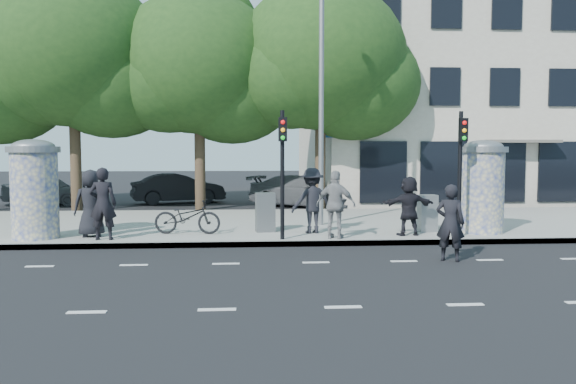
{
  "coord_description": "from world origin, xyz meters",
  "views": [
    {
      "loc": [
        -1.5,
        -10.9,
        2.49
      ],
      "look_at": [
        -0.47,
        3.5,
        1.43
      ],
      "focal_mm": 35.0,
      "sensor_mm": 36.0,
      "label": 1
    }
  ],
  "objects": [
    {
      "name": "ad_column_right",
      "position": [
        5.2,
        4.7,
        1.54
      ],
      "size": [
        1.36,
        1.36,
        2.65
      ],
      "color": "beige",
      "rests_on": "sidewalk"
    },
    {
      "name": "car_left",
      "position": [
        -10.74,
        15.71,
        0.68
      ],
      "size": [
        2.18,
        4.18,
        1.36
      ],
      "primitive_type": "imported",
      "rotation": [
        0.0,
        0.0,
        1.42
      ],
      "color": "#515358",
      "rests_on": "ground"
    },
    {
      "name": "man_road",
      "position": [
        3.05,
        1.38,
        0.87
      ],
      "size": [
        0.76,
        0.66,
        1.75
      ],
      "primitive_type": "imported",
      "rotation": [
        0.0,
        0.0,
        2.68
      ],
      "color": "black",
      "rests_on": "ground"
    },
    {
      "name": "ped_a",
      "position": [
        -5.77,
        4.64,
        1.07
      ],
      "size": [
        1.03,
        0.81,
        1.84
      ],
      "primitive_type": "imported",
      "rotation": [
        0.0,
        0.0,
        3.42
      ],
      "color": "black",
      "rests_on": "sidewalk"
    },
    {
      "name": "traffic_pole_near",
      "position": [
        -0.6,
        3.79,
        2.23
      ],
      "size": [
        0.22,
        0.31,
        3.4
      ],
      "color": "black",
      "rests_on": "sidewalk"
    },
    {
      "name": "sidewalk",
      "position": [
        0.0,
        7.5,
        0.07
      ],
      "size": [
        40.0,
        8.0,
        0.15
      ],
      "primitive_type": "cube",
      "color": "gray",
      "rests_on": "ground"
    },
    {
      "name": "tree_near_left",
      "position": [
        -3.5,
        12.7,
        6.06
      ],
      "size": [
        6.8,
        6.8,
        8.97
      ],
      "color": "#38281C",
      "rests_on": "ground"
    },
    {
      "name": "traffic_pole_far",
      "position": [
        4.2,
        3.79,
        2.23
      ],
      "size": [
        0.22,
        0.31,
        3.4
      ],
      "color": "black",
      "rests_on": "sidewalk"
    },
    {
      "name": "tree_center",
      "position": [
        1.5,
        12.3,
        6.31
      ],
      "size": [
        7.0,
        7.0,
        9.3
      ],
      "color": "#38281C",
      "rests_on": "ground"
    },
    {
      "name": "street_lamp",
      "position": [
        0.8,
        6.63,
        4.79
      ],
      "size": [
        0.25,
        0.93,
        8.0
      ],
      "color": "slate",
      "rests_on": "sidewalk"
    },
    {
      "name": "car_right",
      "position": [
        0.91,
        14.01,
        0.7
      ],
      "size": [
        3.76,
        5.18,
        1.39
      ],
      "primitive_type": "imported",
      "rotation": [
        0.0,
        0.0,
        1.14
      ],
      "color": "#53565A",
      "rests_on": "ground"
    },
    {
      "name": "ad_column_left",
      "position": [
        -7.2,
        4.5,
        1.54
      ],
      "size": [
        1.36,
        1.36,
        2.65
      ],
      "color": "beige",
      "rests_on": "sidewalk"
    },
    {
      "name": "lane_dash_far",
      "position": [
        0.0,
        1.4,
        0.0
      ],
      "size": [
        32.0,
        0.12,
        0.01
      ],
      "primitive_type": "cube",
      "color": "silver",
      "rests_on": "ground"
    },
    {
      "name": "bicycle",
      "position": [
        -3.22,
        4.99,
        0.64
      ],
      "size": [
        0.85,
        1.92,
        0.98
      ],
      "primitive_type": "imported",
      "rotation": [
        0.0,
        0.0,
        1.46
      ],
      "color": "black",
      "rests_on": "sidewalk"
    },
    {
      "name": "cabinet_left",
      "position": [
        -1.01,
        5.28,
        0.72
      ],
      "size": [
        0.59,
        0.46,
        1.13
      ],
      "primitive_type": "cube",
      "rotation": [
        0.0,
        0.0,
        0.13
      ],
      "color": "slate",
      "rests_on": "sidewalk"
    },
    {
      "name": "curb",
      "position": [
        0.0,
        3.55,
        0.07
      ],
      "size": [
        40.0,
        0.1,
        0.16
      ],
      "primitive_type": "cube",
      "color": "slate",
      "rests_on": "ground"
    },
    {
      "name": "tree_mid_left",
      "position": [
        -8.5,
        12.5,
        6.5
      ],
      "size": [
        7.2,
        7.2,
        9.57
      ],
      "color": "#38281C",
      "rests_on": "ground"
    },
    {
      "name": "lane_dash_near",
      "position": [
        0.0,
        -2.2,
        0.0
      ],
      "size": [
        32.0,
        0.12,
        0.01
      ],
      "primitive_type": "cube",
      "color": "silver",
      "rests_on": "ground"
    },
    {
      "name": "car_mid",
      "position": [
        -4.83,
        16.05,
        0.71
      ],
      "size": [
        2.75,
        4.56,
        1.42
      ],
      "primitive_type": "imported",
      "rotation": [
        0.0,
        0.0,
        1.88
      ],
      "color": "black",
      "rests_on": "ground"
    },
    {
      "name": "ground",
      "position": [
        0.0,
        0.0,
        0.0
      ],
      "size": [
        120.0,
        120.0,
        0.0
      ],
      "primitive_type": "plane",
      "color": "black",
      "rests_on": "ground"
    },
    {
      "name": "building",
      "position": [
        12.0,
        19.99,
        5.99
      ],
      "size": [
        20.3,
        15.85,
        12.0
      ],
      "color": "#AEA392",
      "rests_on": "ground"
    },
    {
      "name": "ped_e",
      "position": [
        0.83,
        3.85,
        1.06
      ],
      "size": [
        1.22,
        0.99,
        1.82
      ],
      "primitive_type": "imported",
      "rotation": [
        0.0,
        0.0,
        2.72
      ],
      "color": "gray",
      "rests_on": "sidewalk"
    },
    {
      "name": "cabinet_right",
      "position": [
        3.69,
        4.95,
        0.69
      ],
      "size": [
        0.54,
        0.42,
        1.07
      ],
      "primitive_type": "cube",
      "rotation": [
        0.0,
        0.0,
        0.09
      ],
      "color": "gray",
      "rests_on": "sidewalk"
    },
    {
      "name": "ped_d",
      "position": [
        0.31,
        4.92,
        1.08
      ],
      "size": [
        1.33,
        0.95,
        1.86
      ],
      "primitive_type": "imported",
      "rotation": [
        0.0,
        0.0,
        3.38
      ],
      "color": "black",
      "rests_on": "sidewalk"
    },
    {
      "name": "ped_b",
      "position": [
        -5.32,
        4.1,
        1.11
      ],
      "size": [
        0.71,
        0.48,
        1.91
      ],
      "primitive_type": "imported",
      "rotation": [
        0.0,
        0.0,
        3.17
      ],
      "color": "black",
      "rests_on": "sidewalk"
    },
    {
      "name": "ped_f",
      "position": [
        2.94,
        4.28,
        0.97
      ],
      "size": [
        1.56,
        0.66,
        1.65
      ],
      "primitive_type": "imported",
      "rotation": [
        0.0,
        0.0,
        3.22
      ],
      "color": "black",
      "rests_on": "sidewalk"
    }
  ]
}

